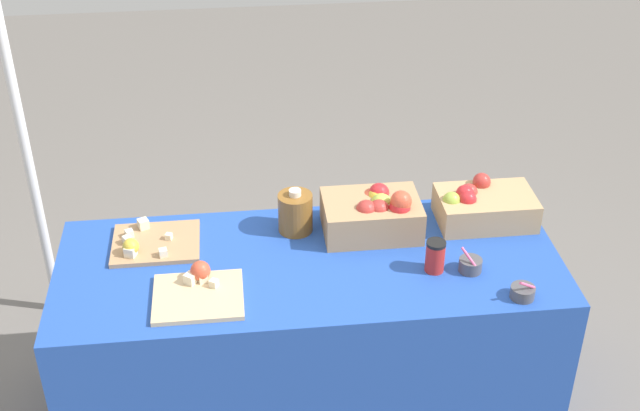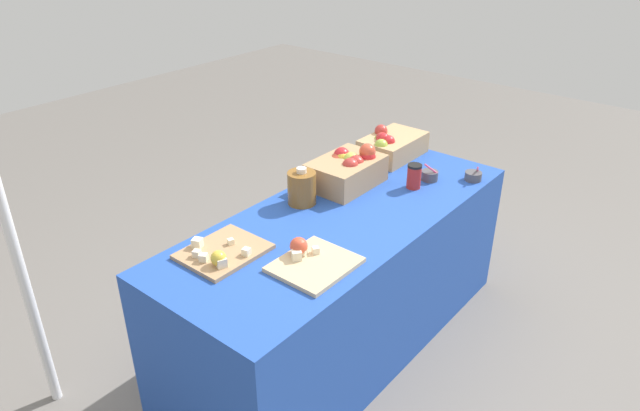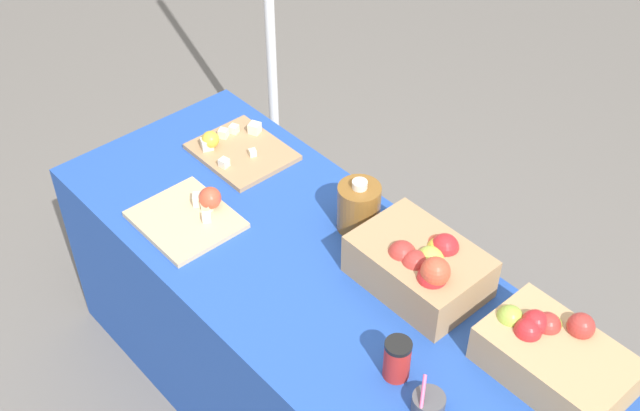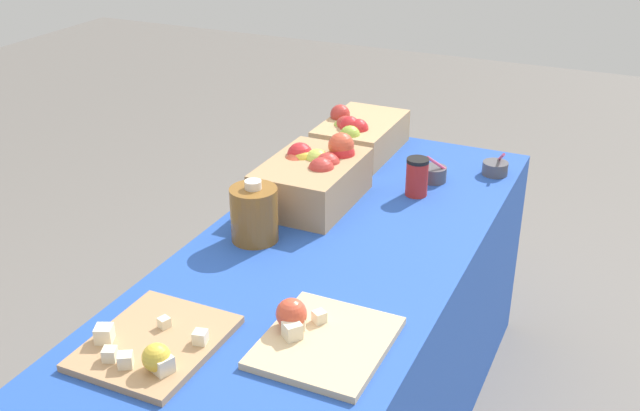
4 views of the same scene
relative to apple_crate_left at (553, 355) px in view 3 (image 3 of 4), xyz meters
The scene contains 9 objects.
ground_plane 1.10m from the apple_crate_left, 164.29° to the right, with size 10.00×10.00×0.00m, color slate.
table 0.87m from the apple_crate_left, 164.29° to the right, with size 1.90×0.76×0.74m, color #234CAD.
apple_crate_left is the anchor object (origin of this frame).
apple_crate_middle 0.44m from the apple_crate_left, behind, with size 0.38×0.26×0.21m.
cutting_board_front 1.19m from the apple_crate_left, 162.29° to the right, with size 0.32×0.27×0.09m.
cutting_board_back 1.31m from the apple_crate_left, behind, with size 0.33×0.27×0.08m.
sample_bowl_near 0.36m from the apple_crate_left, 112.02° to the right, with size 0.09×0.09×0.10m.
cider_jug 0.75m from the apple_crate_left, behind, with size 0.14×0.14×0.18m.
coffee_cup 0.41m from the apple_crate_left, 130.40° to the right, with size 0.07×0.07×0.13m.
Camera 3 is at (1.31, -1.14, 2.49)m, focal length 45.75 mm.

